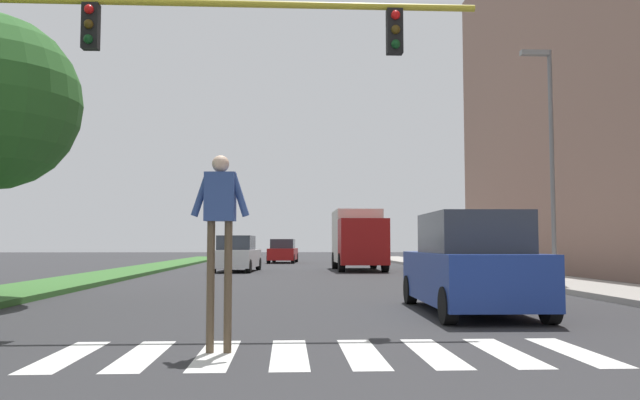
{
  "coord_description": "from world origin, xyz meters",
  "views": [
    {
      "loc": [
        -0.48,
        0.23,
        1.37
      ],
      "look_at": [
        0.58,
        20.74,
        2.78
      ],
      "focal_mm": 35.43,
      "sensor_mm": 36.0,
      "label": 1
    }
  ],
  "objects_px": {
    "traffic_light_gantry": "(91,67)",
    "pedestrian_performer": "(220,220)",
    "suv_crossing": "(470,266)",
    "street_lamp_right": "(549,143)",
    "truck_box_delivery": "(358,238)",
    "sedan_midblock": "(237,255)",
    "sedan_distant": "(283,252)"
  },
  "relations": [
    {
      "from": "traffic_light_gantry",
      "to": "pedestrian_performer",
      "type": "bearing_deg",
      "value": -47.58
    },
    {
      "from": "traffic_light_gantry",
      "to": "suv_crossing",
      "type": "height_order",
      "value": "traffic_light_gantry"
    },
    {
      "from": "street_lamp_right",
      "to": "truck_box_delivery",
      "type": "height_order",
      "value": "street_lamp_right"
    },
    {
      "from": "street_lamp_right",
      "to": "sedan_midblock",
      "type": "relative_size",
      "value": 1.66
    },
    {
      "from": "traffic_light_gantry",
      "to": "sedan_midblock",
      "type": "relative_size",
      "value": 2.14
    },
    {
      "from": "suv_crossing",
      "to": "sedan_distant",
      "type": "distance_m",
      "value": 32.76
    },
    {
      "from": "sedan_distant",
      "to": "street_lamp_right",
      "type": "bearing_deg",
      "value": -70.89
    },
    {
      "from": "suv_crossing",
      "to": "sedan_distant",
      "type": "bearing_deg",
      "value": 96.89
    },
    {
      "from": "traffic_light_gantry",
      "to": "truck_box_delivery",
      "type": "distance_m",
      "value": 22.89
    },
    {
      "from": "traffic_light_gantry",
      "to": "suv_crossing",
      "type": "xyz_separation_m",
      "value": [
        7.0,
        1.55,
        -3.46
      ]
    },
    {
      "from": "traffic_light_gantry",
      "to": "sedan_midblock",
      "type": "bearing_deg",
      "value": 87.43
    },
    {
      "from": "sedan_midblock",
      "to": "sedan_distant",
      "type": "distance_m",
      "value": 13.96
    },
    {
      "from": "pedestrian_performer",
      "to": "sedan_distant",
      "type": "xyz_separation_m",
      "value": [
        0.54,
        36.84,
        -0.88
      ]
    },
    {
      "from": "street_lamp_right",
      "to": "sedan_distant",
      "type": "height_order",
      "value": "street_lamp_right"
    },
    {
      "from": "traffic_light_gantry",
      "to": "pedestrian_performer",
      "type": "xyz_separation_m",
      "value": [
        2.53,
        -2.77,
        -2.73
      ]
    },
    {
      "from": "pedestrian_performer",
      "to": "truck_box_delivery",
      "type": "relative_size",
      "value": 0.4
    },
    {
      "from": "traffic_light_gantry",
      "to": "truck_box_delivery",
      "type": "relative_size",
      "value": 1.56
    },
    {
      "from": "suv_crossing",
      "to": "sedan_midblock",
      "type": "height_order",
      "value": "suv_crossing"
    },
    {
      "from": "pedestrian_performer",
      "to": "suv_crossing",
      "type": "distance_m",
      "value": 6.26
    },
    {
      "from": "street_lamp_right",
      "to": "sedan_distant",
      "type": "relative_size",
      "value": 1.59
    },
    {
      "from": "sedan_distant",
      "to": "truck_box_delivery",
      "type": "height_order",
      "value": "truck_box_delivery"
    },
    {
      "from": "street_lamp_right",
      "to": "sedan_midblock",
      "type": "height_order",
      "value": "street_lamp_right"
    },
    {
      "from": "sedan_midblock",
      "to": "truck_box_delivery",
      "type": "distance_m",
      "value": 6.31
    },
    {
      "from": "sedan_midblock",
      "to": "traffic_light_gantry",
      "type": "bearing_deg",
      "value": -92.57
    },
    {
      "from": "truck_box_delivery",
      "to": "suv_crossing",
      "type": "bearing_deg",
      "value": -90.06
    },
    {
      "from": "traffic_light_gantry",
      "to": "suv_crossing",
      "type": "distance_m",
      "value": 7.96
    },
    {
      "from": "sedan_distant",
      "to": "truck_box_delivery",
      "type": "relative_size",
      "value": 0.76
    },
    {
      "from": "pedestrian_performer",
      "to": "truck_box_delivery",
      "type": "distance_m",
      "value": 24.79
    },
    {
      "from": "street_lamp_right",
      "to": "traffic_light_gantry",
      "type": "bearing_deg",
      "value": -142.89
    },
    {
      "from": "pedestrian_performer",
      "to": "sedan_distant",
      "type": "distance_m",
      "value": 36.85
    },
    {
      "from": "traffic_light_gantry",
      "to": "pedestrian_performer",
      "type": "height_order",
      "value": "traffic_light_gantry"
    },
    {
      "from": "street_lamp_right",
      "to": "truck_box_delivery",
      "type": "relative_size",
      "value": 1.21
    }
  ]
}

